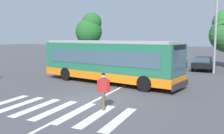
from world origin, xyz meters
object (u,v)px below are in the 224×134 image
Objects in this scene: city_transit_bus at (109,61)px; parked_car_black at (204,63)px; background_tree_left at (90,29)px; parked_car_blue at (129,59)px; parked_car_champagne at (176,61)px; parked_car_silver at (86,58)px; twin_arm_street_lamp at (217,15)px; pedestrian_crossing_street at (103,89)px; parked_car_charcoal at (105,59)px; parked_car_teal at (151,61)px.

city_transit_bus reaches higher than parked_car_black.
parked_car_blue is at bearing -25.31° from background_tree_left.
parked_car_champagne is at bearing -0.46° from parked_car_blue.
parked_car_silver is 5.28m from background_tree_left.
twin_arm_street_lamp reaches higher than city_transit_bus.
background_tree_left is (-11.43, 19.72, 3.41)m from pedestrian_crossing_street.
parked_car_charcoal and parked_car_champagne have the same top height.
twin_arm_street_lamp reaches higher than pedestrian_crossing_street.
city_transit_bus is 1.31× the size of twin_arm_street_lamp.
parked_car_silver is 15.25m from twin_arm_street_lamp.
city_transit_bus is at bearing -93.65° from parked_car_teal.
parked_car_blue is at bearing 105.65° from pedestrian_crossing_street.
pedestrian_crossing_street is 17.14m from parked_car_blue.
parked_car_silver is (-7.42, 9.85, -0.82)m from city_transit_bus.
pedestrian_crossing_street reaches higher than parked_car_charcoal.
background_tree_left is (-9.49, 3.62, 3.61)m from parked_car_teal.
city_transit_bus reaches higher than parked_car_silver.
parked_car_champagne is at bearing 1.66° from parked_car_silver.
city_transit_bus is 11.71m from parked_car_black.
background_tree_left is (-3.91, 3.50, 3.61)m from parked_car_charcoal.
parked_car_silver is at bearing 126.98° from city_transit_bus.
parked_car_black is at bearing -3.09° from parked_car_champagne.
city_transit_bus is 10.71m from parked_car_champagne.
pedestrian_crossing_street reaches higher than parked_car_champagne.
parked_car_silver is 5.37m from parked_car_blue.
pedestrian_crossing_street is at bearing -92.50° from parked_car_champagne.
parked_car_silver is 8.04m from parked_car_teal.
parked_car_charcoal is 2.91m from parked_car_blue.
twin_arm_street_lamp reaches higher than parked_car_champagne.
parked_car_black is (13.43, 0.16, 0.00)m from parked_car_silver.
pedestrian_crossing_street is at bearing -101.94° from parked_car_black.
parked_car_charcoal is at bearing -179.52° from parked_car_black.
parked_car_silver is at bearing 171.97° from twin_arm_street_lamp.
parked_car_champagne is 0.53× the size of twin_arm_street_lamp.
parked_car_charcoal is 10.97m from parked_car_black.
background_tree_left is at bearing 159.10° from parked_car_teal.
background_tree_left is (-12.15, 3.26, 3.61)m from parked_car_champagne.
pedestrian_crossing_street is at bearing -74.35° from parked_car_blue.
twin_arm_street_lamp reaches higher than background_tree_left.
city_transit_bus is 1.68× the size of background_tree_left.
pedestrian_crossing_street is 0.37× the size of parked_car_blue.
parked_car_teal is at bearing -0.36° from parked_car_silver.
background_tree_left is (-8.86, 13.42, 2.79)m from city_transit_bus.
parked_car_charcoal is 0.99× the size of parked_car_black.
parked_car_champagne is (10.70, 0.31, 0.00)m from parked_car_silver.
parked_car_teal and parked_car_champagne have the same top height.
pedestrian_crossing_street reaches higher than parked_car_black.
parked_car_silver is at bearing -67.97° from background_tree_left.
parked_car_black is (5.39, 0.21, 0.00)m from parked_car_teal.
parked_car_teal is 1.01× the size of parked_car_champagne.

